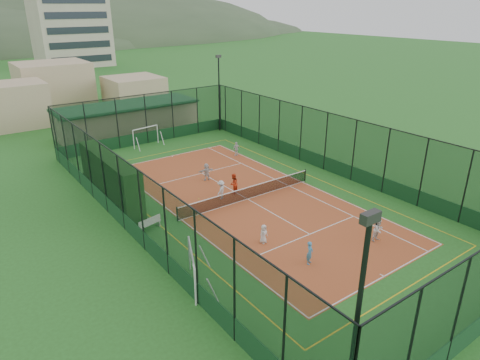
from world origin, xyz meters
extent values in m
plane|color=#296322|center=(0.00, 0.00, 0.00)|extent=(300.00, 300.00, 0.00)
cube|color=#AE5326|center=(0.00, 0.00, 0.01)|extent=(11.17, 23.97, 0.01)
cube|color=black|center=(-8.30, 4.80, 1.87)|extent=(1.28, 8.54, 3.74)
imported|color=silver|center=(-2.95, -5.47, 0.60)|extent=(0.63, 0.46, 1.18)
imported|color=#4491C2|center=(-2.31, -8.68, 0.69)|extent=(0.59, 0.52, 1.35)
imported|color=silver|center=(2.75, -9.33, 0.74)|extent=(0.72, 0.57, 1.46)
imported|color=silver|center=(-1.52, 1.20, 0.72)|extent=(1.06, 0.92, 1.42)
imported|color=silver|center=(5.01, 8.38, 0.68)|extent=(0.80, 0.37, 1.34)
imported|color=silver|center=(-0.45, 4.91, 0.72)|extent=(1.35, 0.60, 1.41)
imported|color=red|center=(-0.23, 1.46, 0.79)|extent=(0.94, 0.86, 1.57)
sphere|color=#CCE033|center=(3.27, 1.06, 0.04)|extent=(0.07, 0.07, 0.07)
sphere|color=#CCE033|center=(2.17, 1.45, 0.04)|extent=(0.07, 0.07, 0.07)
sphere|color=#CCE033|center=(-2.89, 2.10, 0.04)|extent=(0.07, 0.07, 0.07)
camera|label=1|loc=(-17.19, -22.60, 13.25)|focal=32.00mm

